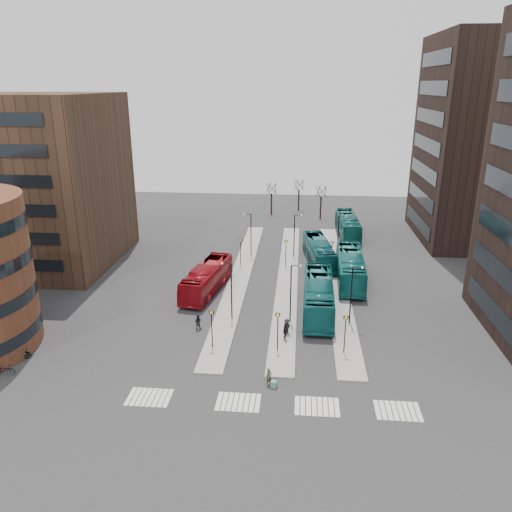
# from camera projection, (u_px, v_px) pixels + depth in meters

# --- Properties ---
(ground) EXTENTS (160.00, 160.00, 0.00)m
(ground) POSITION_uv_depth(u_px,v_px,m) (246.00, 438.00, 34.38)
(ground) COLOR #2A2A2D
(ground) RESTS_ON ground
(island_left) EXTENTS (2.50, 45.00, 0.15)m
(island_left) POSITION_uv_depth(u_px,v_px,m) (240.00, 276.00, 62.93)
(island_left) COLOR gray
(island_left) RESTS_ON ground
(island_mid) EXTENTS (2.50, 45.00, 0.15)m
(island_mid) POSITION_uv_depth(u_px,v_px,m) (288.00, 278.00, 62.42)
(island_mid) COLOR gray
(island_mid) RESTS_ON ground
(island_right) EXTENTS (2.50, 45.00, 0.15)m
(island_right) POSITION_uv_depth(u_px,v_px,m) (336.00, 280.00, 61.91)
(island_right) COLOR gray
(island_right) RESTS_ON ground
(suitcase) EXTENTS (0.56, 0.51, 0.58)m
(suitcase) POSITION_uv_depth(u_px,v_px,m) (274.00, 384.00, 39.97)
(suitcase) COLOR #1D4BA0
(suitcase) RESTS_ON ground
(red_bus) EXTENTS (4.57, 11.92, 3.24)m
(red_bus) POSITION_uv_depth(u_px,v_px,m) (207.00, 278.00, 58.12)
(red_bus) COLOR maroon
(red_bus) RESTS_ON ground
(teal_bus_a) EXTENTS (3.28, 13.01, 3.61)m
(teal_bus_a) POSITION_uv_depth(u_px,v_px,m) (318.00, 296.00, 52.95)
(teal_bus_a) COLOR #135E60
(teal_bus_a) RESTS_ON ground
(teal_bus_b) EXTENTS (4.44, 11.97, 3.26)m
(teal_bus_b) POSITION_uv_depth(u_px,v_px,m) (319.00, 252.00, 67.23)
(teal_bus_b) COLOR #135961
(teal_bus_b) RESTS_ON ground
(teal_bus_c) EXTENTS (3.45, 13.03, 3.60)m
(teal_bus_c) POSITION_uv_depth(u_px,v_px,m) (350.00, 267.00, 61.07)
(teal_bus_c) COLOR #16716E
(teal_bus_c) RESTS_ON ground
(teal_bus_d) EXTENTS (3.33, 12.17, 3.36)m
(teal_bus_d) POSITION_uv_depth(u_px,v_px,m) (348.00, 225.00, 79.62)
(teal_bus_d) COLOR #125D5B
(teal_bus_d) RESTS_ON ground
(traveller) EXTENTS (0.64, 0.64, 1.50)m
(traveller) POSITION_uv_depth(u_px,v_px,m) (269.00, 377.00, 40.18)
(traveller) COLOR #46462A
(traveller) RESTS_ON ground
(commuter_a) EXTENTS (0.78, 0.62, 1.55)m
(commuter_a) POSITION_uv_depth(u_px,v_px,m) (198.00, 322.00, 49.35)
(commuter_a) COLOR black
(commuter_a) RESTS_ON ground
(commuter_b) EXTENTS (0.66, 1.17, 1.88)m
(commuter_b) POSITION_uv_depth(u_px,v_px,m) (285.00, 332.00, 47.04)
(commuter_b) COLOR black
(commuter_b) RESTS_ON ground
(commuter_c) EXTENTS (1.09, 1.24, 1.66)m
(commuter_c) POSITION_uv_depth(u_px,v_px,m) (287.00, 327.00, 48.23)
(commuter_c) COLOR black
(commuter_c) RESTS_ON ground
(bicycle_near) EXTENTS (1.97, 0.94, 0.99)m
(bicycle_near) POSITION_uv_depth(u_px,v_px,m) (3.00, 370.00, 41.57)
(bicycle_near) COLOR gray
(bicycle_near) RESTS_ON ground
(bicycle_mid) EXTENTS (1.70, 1.10, 0.99)m
(bicycle_mid) POSITION_uv_depth(u_px,v_px,m) (19.00, 355.00, 43.94)
(bicycle_mid) COLOR gray
(bicycle_mid) RESTS_ON ground
(bicycle_far) EXTENTS (1.84, 0.66, 0.96)m
(bicycle_far) POSITION_uv_depth(u_px,v_px,m) (22.00, 353.00, 44.26)
(bicycle_far) COLOR gray
(bicycle_far) RESTS_ON ground
(crosswalk_stripes) EXTENTS (22.35, 2.40, 0.01)m
(crosswalk_stripes) POSITION_uv_depth(u_px,v_px,m) (274.00, 404.00, 37.99)
(crosswalk_stripes) COLOR silver
(crosswalk_stripes) RESTS_ON ground
(office_block) EXTENTS (25.00, 20.12, 22.00)m
(office_block) POSITION_uv_depth(u_px,v_px,m) (17.00, 181.00, 65.64)
(office_block) COLOR #452E20
(office_block) RESTS_ON ground
(tower_far) EXTENTS (20.12, 20.00, 30.00)m
(tower_far) POSITION_uv_depth(u_px,v_px,m) (496.00, 141.00, 73.81)
(tower_far) COLOR black
(tower_far) RESTS_ON ground
(sign_poles) EXTENTS (12.45, 22.12, 3.65)m
(sign_poles) POSITION_uv_depth(u_px,v_px,m) (283.00, 281.00, 55.10)
(sign_poles) COLOR black
(sign_poles) RESTS_ON ground
(lamp_posts) EXTENTS (14.04, 20.24, 6.12)m
(lamp_posts) POSITION_uv_depth(u_px,v_px,m) (293.00, 257.00, 59.33)
(lamp_posts) COLOR black
(lamp_posts) RESTS_ON ground
(bare_trees) EXTENTS (10.97, 8.14, 5.90)m
(bare_trees) POSITION_uv_depth(u_px,v_px,m) (297.00, 200.00, 92.23)
(bare_trees) COLOR black
(bare_trees) RESTS_ON ground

